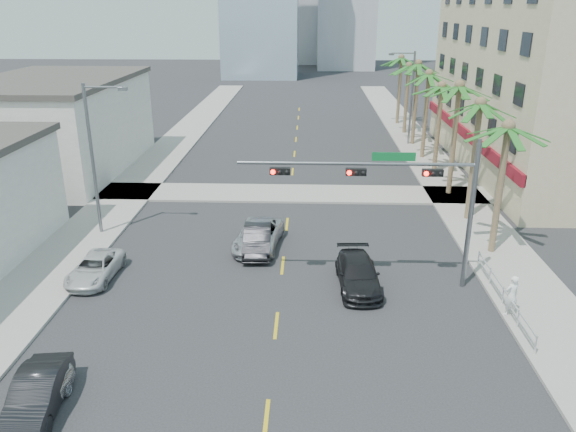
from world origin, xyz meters
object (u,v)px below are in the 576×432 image
object	(u,v)px
car_parked_near	(35,399)
car_lane_right	(358,274)
traffic_signal_mast	(404,188)
car_lane_center	(258,236)
pedestrian	(512,295)
car_parked_mid	(37,394)
car_lane_left	(257,239)
car_parked_far	(95,268)

from	to	relation	value
car_parked_near	car_lane_right	bearing A→B (deg)	40.39
traffic_signal_mast	car_lane_center	bearing A→B (deg)	148.78
pedestrian	traffic_signal_mast	bearing A→B (deg)	-53.65
car_lane_center	car_lane_right	world-z (taller)	car_lane_center
car_parked_near	car_parked_mid	xyz separation A→B (m)	(0.00, 0.19, 0.05)
car_lane_left	car_lane_center	xyz separation A→B (m)	(0.00, 0.55, -0.02)
car_parked_far	pedestrian	bearing A→B (deg)	-6.87
car_parked_mid	car_lane_right	world-z (taller)	car_lane_right
car_lane_left	car_lane_right	world-z (taller)	car_lane_left
car_parked_near	car_parked_far	bearing A→B (deg)	99.73
car_parked_far	car_lane_center	xyz separation A→B (m)	(7.90, 4.25, 0.11)
car_parked_near	car_parked_mid	size ratio (longest dim) A/B	0.90
car_lane_center	pedestrian	size ratio (longest dim) A/B	2.66
car_lane_left	car_lane_center	size ratio (longest dim) A/B	0.86
traffic_signal_mast	car_lane_left	size ratio (longest dim) A/B	2.56
car_parked_near	traffic_signal_mast	bearing A→B (deg)	36.72
car_lane_left	pedestrian	bearing A→B (deg)	-32.65
traffic_signal_mast	car_parked_far	xyz separation A→B (m)	(-15.18, 0.16, -4.47)
car_lane_center	car_lane_right	xyz separation A→B (m)	(5.31, -4.66, -0.01)
car_parked_far	car_parked_near	bearing A→B (deg)	-79.03
car_lane_right	car_lane_center	bearing A→B (deg)	135.58
traffic_signal_mast	car_parked_far	world-z (taller)	traffic_signal_mast
car_parked_far	car_lane_left	distance (m)	8.73
car_parked_near	car_parked_far	xyz separation A→B (m)	(-1.60, 10.05, -0.04)
traffic_signal_mast	car_parked_mid	distance (m)	17.26
car_parked_near	pedestrian	bearing A→B (deg)	21.82
traffic_signal_mast	pedestrian	size ratio (longest dim) A/B	5.87
car_lane_center	pedestrian	xyz separation A→B (m)	(11.80, -7.30, 0.40)
car_parked_mid	car_lane_right	size ratio (longest dim) A/B	0.86
car_lane_left	car_lane_right	size ratio (longest dim) A/B	0.91
car_parked_mid	car_lane_left	world-z (taller)	car_lane_left
traffic_signal_mast	car_parked_near	size ratio (longest dim) A/B	3.00
car_lane_right	car_lane_left	bearing A→B (deg)	139.08
traffic_signal_mast	car_parked_near	distance (m)	17.37
car_parked_mid	car_lane_center	world-z (taller)	car_lane_center
car_parked_near	car_lane_left	bearing A→B (deg)	66.07
car_parked_far	car_lane_center	world-z (taller)	car_lane_center
car_parked_near	car_lane_right	distance (m)	15.10
traffic_signal_mast	pedestrian	world-z (taller)	traffic_signal_mast
car_parked_mid	car_lane_center	xyz separation A→B (m)	(6.30, 14.11, 0.02)
car_lane_left	pedestrian	xyz separation A→B (m)	(11.80, -6.75, 0.38)
car_lane_left	car_lane_right	xyz separation A→B (m)	(5.31, -4.11, -0.02)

